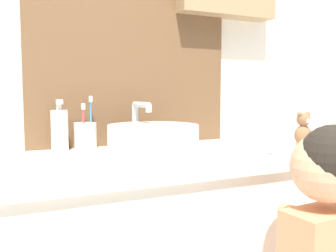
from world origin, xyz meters
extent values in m
cube|color=silver|center=(0.00, 0.63, 1.25)|extent=(3.20, 0.06, 2.50)
cube|color=brown|center=(-0.05, 0.59, 1.32)|extent=(0.82, 0.02, 0.95)
cube|color=#B2C1CC|center=(-0.05, 0.58, 1.32)|extent=(0.76, 0.01, 0.89)
cube|color=beige|center=(0.00, 0.32, 0.85)|extent=(1.27, 0.56, 0.03)
sphere|color=silver|center=(0.28, 0.05, 0.63)|extent=(0.02, 0.02, 0.02)
cylinder|color=silver|center=(-0.07, 0.32, 0.92)|extent=(0.31, 0.31, 0.10)
cylinder|color=silver|center=(-0.07, 0.32, 0.97)|extent=(0.25, 0.25, 0.01)
cylinder|color=silver|center=(-0.07, 0.50, 0.95)|extent=(0.02, 0.02, 0.17)
cylinder|color=silver|center=(-0.07, 0.43, 1.04)|extent=(0.02, 0.14, 0.02)
cylinder|color=silver|center=(-0.07, 0.36, 1.02)|extent=(0.02, 0.02, 0.02)
sphere|color=white|center=(0.02, 0.50, 0.90)|extent=(0.05, 0.05, 0.05)
cylinder|color=silver|center=(-0.25, 0.53, 0.92)|extent=(0.08, 0.08, 0.10)
cylinder|color=#3884DB|center=(-0.23, 0.53, 0.97)|extent=(0.01, 0.01, 0.18)
cube|color=white|center=(-0.23, 0.53, 1.06)|extent=(0.01, 0.02, 0.02)
cylinder|color=#8E56B7|center=(-0.26, 0.54, 0.96)|extent=(0.01, 0.01, 0.16)
cube|color=white|center=(-0.26, 0.54, 1.03)|extent=(0.01, 0.02, 0.02)
cylinder|color=#D6423D|center=(-0.26, 0.51, 0.96)|extent=(0.01, 0.01, 0.16)
cube|color=white|center=(-0.26, 0.51, 1.03)|extent=(0.01, 0.02, 0.02)
cylinder|color=white|center=(-0.35, 0.51, 0.94)|extent=(0.06, 0.06, 0.15)
cylinder|color=silver|center=(-0.35, 0.51, 1.03)|extent=(0.02, 0.02, 0.02)
cube|color=silver|center=(-0.35, 0.49, 1.05)|extent=(0.02, 0.03, 0.02)
sphere|color=tan|center=(0.21, -0.16, 0.89)|extent=(0.18, 0.18, 0.18)
sphere|color=black|center=(0.21, -0.18, 0.92)|extent=(0.17, 0.17, 0.17)
cylinder|color=tan|center=(0.27, 0.05, 0.71)|extent=(0.07, 0.30, 0.05)
cylinder|color=pink|center=(0.26, 0.20, 0.75)|extent=(0.01, 0.05, 0.12)
ellipsoid|color=brown|center=(0.56, 0.28, 0.91)|extent=(0.07, 0.06, 0.08)
sphere|color=brown|center=(0.56, 0.28, 0.97)|extent=(0.05, 0.05, 0.05)
sphere|color=brown|center=(0.54, 0.28, 0.99)|extent=(0.02, 0.02, 0.02)
sphere|color=brown|center=(0.58, 0.28, 0.99)|extent=(0.02, 0.02, 0.02)
sphere|color=silver|center=(0.56, 0.25, 0.97)|extent=(0.02, 0.02, 0.02)
cylinder|color=silver|center=(0.31, 0.11, 0.91)|extent=(0.07, 0.07, 0.08)
camera|label=1|loc=(-0.55, -0.84, 1.08)|focal=40.00mm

